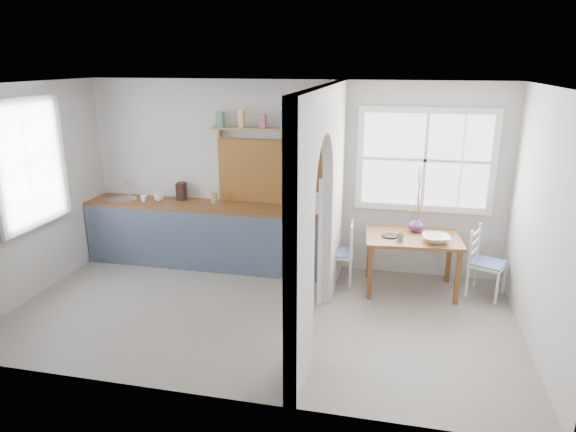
% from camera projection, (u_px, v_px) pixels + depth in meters
% --- Properties ---
extents(floor, '(5.80, 3.20, 0.01)m').
position_uv_depth(floor, '(261.00, 313.00, 6.01)').
color(floor, gray).
rests_on(floor, ground).
extents(ceiling, '(5.80, 3.20, 0.01)m').
position_uv_depth(ceiling, '(257.00, 85.00, 5.25)').
color(ceiling, '#B9B8B5').
rests_on(ceiling, walls).
extents(walls, '(5.81, 3.21, 2.60)m').
position_uv_depth(walls, '(259.00, 207.00, 5.63)').
color(walls, '#B9B8B5').
rests_on(walls, floor).
extents(partition, '(0.12, 3.20, 2.60)m').
position_uv_depth(partition, '(323.00, 195.00, 5.50)').
color(partition, '#B9B8B5').
rests_on(partition, floor).
extents(kitchen_window, '(0.10, 1.16, 1.50)m').
position_uv_depth(kitchen_window, '(27.00, 164.00, 6.13)').
color(kitchen_window, white).
rests_on(kitchen_window, walls).
extents(nook_window, '(1.76, 0.10, 1.30)m').
position_uv_depth(nook_window, '(425.00, 160.00, 6.63)').
color(nook_window, white).
rests_on(nook_window, walls).
extents(counter, '(3.50, 0.60, 0.90)m').
position_uv_depth(counter, '(209.00, 234.00, 7.35)').
color(counter, brown).
rests_on(counter, floor).
extents(sink, '(0.40, 0.40, 0.02)m').
position_uv_depth(sink, '(123.00, 200.00, 7.47)').
color(sink, '#BABBBC').
rests_on(sink, counter).
extents(backsplash, '(1.65, 0.03, 0.90)m').
position_uv_depth(backsplash, '(275.00, 172.00, 7.13)').
color(backsplash, brown).
rests_on(backsplash, walls).
extents(shelf, '(1.75, 0.20, 0.21)m').
position_uv_depth(shelf, '(273.00, 126.00, 6.86)').
color(shelf, '#A57F52').
rests_on(shelf, walls).
extents(pendant_lamp, '(0.26, 0.26, 0.16)m').
position_uv_depth(pendant_lamp, '(294.00, 139.00, 6.51)').
color(pendant_lamp, silver).
rests_on(pendant_lamp, ceiling).
extents(utensil_rail, '(0.02, 0.50, 0.02)m').
position_uv_depth(utensil_rail, '(326.00, 178.00, 6.30)').
color(utensil_rail, '#BABBBC').
rests_on(utensil_rail, partition).
extents(dining_table, '(1.22, 0.87, 0.73)m').
position_uv_depth(dining_table, '(411.00, 264.00, 6.52)').
color(dining_table, brown).
rests_on(dining_table, floor).
extents(chair_left, '(0.40, 0.40, 0.82)m').
position_uv_depth(chair_left, '(338.00, 253.00, 6.76)').
color(chair_left, silver).
rests_on(chair_left, floor).
extents(chair_right, '(0.52, 0.52, 0.87)m').
position_uv_depth(chair_right, '(488.00, 263.00, 6.35)').
color(chair_right, silver).
rests_on(chair_right, floor).
extents(kettle, '(0.27, 0.23, 0.27)m').
position_uv_depth(kettle, '(319.00, 203.00, 6.77)').
color(kettle, silver).
rests_on(kettle, counter).
extents(mug_a, '(0.12, 0.12, 0.09)m').
position_uv_depth(mug_a, '(144.00, 198.00, 7.34)').
color(mug_a, white).
rests_on(mug_a, counter).
extents(mug_b, '(0.18, 0.18, 0.11)m').
position_uv_depth(mug_b, '(159.00, 197.00, 7.36)').
color(mug_b, white).
rests_on(mug_b, counter).
extents(knife_block, '(0.13, 0.17, 0.25)m').
position_uv_depth(knife_block, '(181.00, 191.00, 7.42)').
color(knife_block, '#3E251C').
rests_on(knife_block, counter).
extents(jar, '(0.11, 0.11, 0.15)m').
position_uv_depth(jar, '(214.00, 198.00, 7.26)').
color(jar, '#92895B').
rests_on(jar, counter).
extents(towel_magenta, '(0.02, 0.03, 0.58)m').
position_uv_depth(towel_magenta, '(323.00, 264.00, 6.74)').
color(towel_magenta, '#AB144A').
rests_on(towel_magenta, counter).
extents(towel_orange, '(0.02, 0.03, 0.51)m').
position_uv_depth(towel_orange, '(322.00, 267.00, 6.71)').
color(towel_orange, gold).
rests_on(towel_orange, counter).
extents(bowl, '(0.37, 0.37, 0.08)m').
position_uv_depth(bowl, '(436.00, 239.00, 6.22)').
color(bowl, white).
rests_on(bowl, dining_table).
extents(table_cup, '(0.12, 0.12, 0.09)m').
position_uv_depth(table_cup, '(400.00, 237.00, 6.27)').
color(table_cup, '#5C7D60').
rests_on(table_cup, dining_table).
extents(plate, '(0.22, 0.22, 0.02)m').
position_uv_depth(plate, '(390.00, 236.00, 6.41)').
color(plate, black).
rests_on(plate, dining_table).
extents(vase, '(0.25, 0.25, 0.20)m').
position_uv_depth(vase, '(416.00, 224.00, 6.58)').
color(vase, '#522A62').
rests_on(vase, dining_table).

